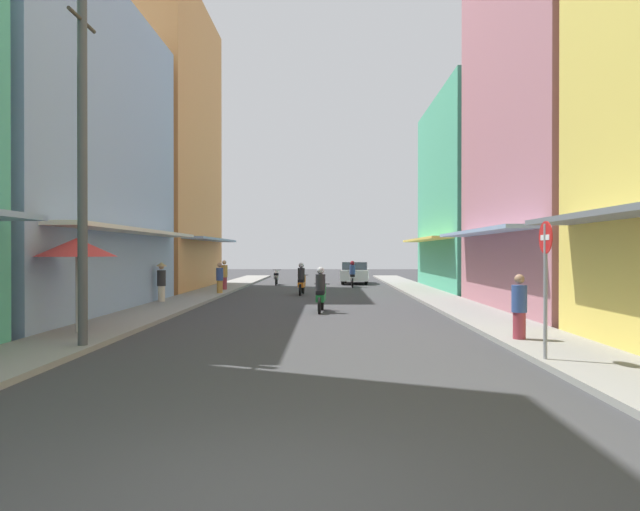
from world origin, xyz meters
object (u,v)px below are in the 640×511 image
at_px(motorbike_silver, 276,277).
at_px(pedestrian_foreground, 220,279).
at_px(motorbike_green, 321,292).
at_px(motorbike_orange, 302,280).
at_px(motorbike_white, 352,275).
at_px(parked_car, 355,273).
at_px(pedestrian_far, 161,281).
at_px(utility_pole, 82,168).
at_px(vendor_umbrella, 76,247).
at_px(pedestrian_crossing, 519,309).
at_px(street_sign_no_entry, 545,272).
at_px(pedestrian_midway, 224,276).

relative_size(motorbike_silver, pedestrian_foreground, 1.14).
distance_m(motorbike_green, motorbike_orange, 7.89).
height_order(motorbike_white, parked_car, motorbike_white).
distance_m(parked_car, pedestrian_far, 17.02).
height_order(motorbike_silver, utility_pole, utility_pole).
bearing_deg(pedestrian_foreground, vendor_umbrella, -93.91).
relative_size(parked_car, utility_pole, 0.56).
bearing_deg(pedestrian_foreground, pedestrian_crossing, -55.57).
bearing_deg(utility_pole, motorbike_silver, 85.52).
bearing_deg(utility_pole, street_sign_no_entry, -8.54).
relative_size(motorbike_white, pedestrian_midway, 1.09).
xyz_separation_m(motorbike_green, motorbike_orange, (-1.05, 7.82, 0.00)).
bearing_deg(pedestrian_midway, vendor_umbrella, -92.36).
relative_size(pedestrian_foreground, vendor_umbrella, 0.65).
relative_size(motorbike_green, pedestrian_midway, 1.09).
xyz_separation_m(pedestrian_crossing, utility_pole, (-9.50, -0.97, 3.07)).
bearing_deg(pedestrian_far, utility_pole, -81.81).
xyz_separation_m(utility_pole, street_sign_no_entry, (9.16, -1.38, -2.14)).
distance_m(motorbike_silver, pedestrian_midway, 6.62).
bearing_deg(motorbike_silver, pedestrian_far, -104.02).
xyz_separation_m(pedestrian_far, pedestrian_foreground, (1.42, 4.61, -0.16)).
distance_m(motorbike_silver, pedestrian_foreground, 8.97).
height_order(motorbike_silver, motorbike_orange, motorbike_orange).
xyz_separation_m(motorbike_silver, motorbike_white, (4.78, -2.22, 0.20)).
height_order(motorbike_green, motorbike_orange, same).
bearing_deg(motorbike_orange, pedestrian_far, -136.34).
bearing_deg(pedestrian_crossing, motorbike_green, 124.61).
bearing_deg(motorbike_silver, motorbike_white, -24.92).
xyz_separation_m(pedestrian_midway, pedestrian_foreground, (0.25, -2.51, -0.04)).
bearing_deg(motorbike_white, pedestrian_crossing, -82.03).
relative_size(pedestrian_far, pedestrian_midway, 1.01).
distance_m(pedestrian_midway, pedestrian_foreground, 2.52).
relative_size(utility_pole, street_sign_no_entry, 2.85).
bearing_deg(street_sign_no_entry, parked_car, 94.71).
bearing_deg(utility_pole, motorbike_white, 72.83).
bearing_deg(pedestrian_far, motorbike_green, -22.88).
relative_size(motorbike_green, parked_car, 0.43).
xyz_separation_m(motorbike_orange, pedestrian_crossing, (5.62, -14.45, 0.09)).
bearing_deg(motorbike_silver, pedestrian_crossing, -71.40).
relative_size(motorbike_silver, parked_car, 0.43).
bearing_deg(pedestrian_crossing, pedestrian_midway, 120.81).
xyz_separation_m(pedestrian_midway, street_sign_no_entry, (9.48, -18.81, 0.88)).
bearing_deg(vendor_umbrella, pedestrian_crossing, -4.51).
relative_size(pedestrian_crossing, street_sign_no_entry, 0.60).
xyz_separation_m(pedestrian_foreground, utility_pole, (0.06, -14.92, 3.07)).
relative_size(pedestrian_foreground, street_sign_no_entry, 0.60).
relative_size(pedestrian_far, street_sign_no_entry, 0.64).
relative_size(parked_car, pedestrian_crossing, 2.68).
relative_size(motorbike_silver, motorbike_green, 1.00).
bearing_deg(motorbike_silver, utility_pole, -94.48).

